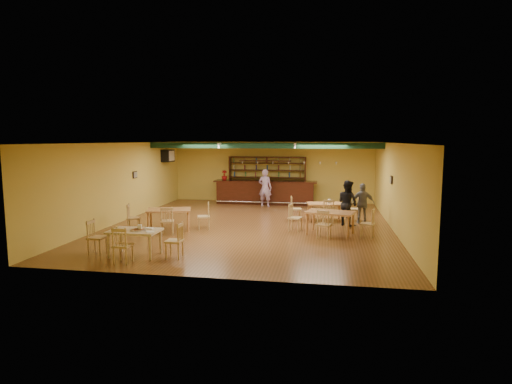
% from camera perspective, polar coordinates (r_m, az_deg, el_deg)
% --- Properties ---
extents(floor, '(12.00, 12.00, 0.00)m').
position_cam_1_polar(floor, '(15.45, -0.67, -4.50)').
color(floor, brown).
rests_on(floor, ground).
extents(ceiling_beam, '(10.00, 0.30, 0.25)m').
position_cam_1_polar(ceiling_beam, '(17.90, 0.93, 6.34)').
color(ceiling_beam, black).
rests_on(ceiling_beam, ceiling).
extents(track_rail_left, '(0.05, 2.50, 0.05)m').
position_cam_1_polar(track_rail_left, '(18.84, -4.24, 6.58)').
color(track_rail_left, white).
rests_on(track_rail_left, ceiling).
extents(track_rail_right, '(0.05, 2.50, 0.05)m').
position_cam_1_polar(track_rail_right, '(18.34, 5.57, 6.55)').
color(track_rail_right, white).
rests_on(track_rail_right, ceiling).
extents(ac_unit, '(0.34, 0.70, 0.48)m').
position_cam_1_polar(ac_unit, '(20.53, -11.87, 4.84)').
color(ac_unit, white).
rests_on(ac_unit, wall_left).
extents(picture_left, '(0.04, 0.34, 0.28)m').
position_cam_1_polar(picture_left, '(17.71, -16.12, 2.27)').
color(picture_left, black).
rests_on(picture_left, wall_left).
extents(picture_right, '(0.04, 0.34, 0.28)m').
position_cam_1_polar(picture_right, '(15.62, 17.92, 1.58)').
color(picture_right, black).
rests_on(picture_right, wall_right).
extents(bar_counter, '(4.98, 0.85, 1.13)m').
position_cam_1_polar(bar_counter, '(20.42, 1.26, -0.05)').
color(bar_counter, black).
rests_on(bar_counter, ground).
extents(back_bar_hutch, '(3.85, 0.40, 2.28)m').
position_cam_1_polar(back_bar_hutch, '(20.97, 1.52, 1.72)').
color(back_bar_hutch, black).
rests_on(back_bar_hutch, ground).
extents(poinsettia, '(0.35, 0.35, 0.48)m').
position_cam_1_polar(poinsettia, '(20.73, -4.32, 2.29)').
color(poinsettia, '#A00E0E').
rests_on(poinsettia, bar_counter).
extents(dining_table_b, '(1.48, 1.02, 0.68)m').
position_cam_1_polar(dining_table_b, '(16.45, 9.36, -2.67)').
color(dining_table_b, '#AD703D').
rests_on(dining_table_b, ground).
extents(dining_table_c, '(1.67, 1.27, 0.74)m').
position_cam_1_polar(dining_table_c, '(14.83, -11.72, -3.69)').
color(dining_table_c, '#AD703D').
rests_on(dining_table_c, ground).
extents(dining_table_d, '(1.71, 1.28, 0.76)m').
position_cam_1_polar(dining_table_d, '(14.13, 10.01, -4.14)').
color(dining_table_d, '#AD703D').
rests_on(dining_table_d, ground).
extents(near_table, '(1.33, 0.86, 0.71)m').
position_cam_1_polar(near_table, '(11.84, -16.10, -6.65)').
color(near_table, tan).
rests_on(near_table, ground).
extents(pizza_tray, '(0.49, 0.49, 0.01)m').
position_cam_1_polar(pizza_tray, '(11.72, -15.74, -4.96)').
color(pizza_tray, silver).
rests_on(pizza_tray, near_table).
extents(parmesan_shaker, '(0.07, 0.07, 0.11)m').
position_cam_1_polar(parmesan_shaker, '(11.81, -18.33, -4.72)').
color(parmesan_shaker, '#EAE5C6').
rests_on(parmesan_shaker, near_table).
extents(napkin_stack, '(0.21, 0.17, 0.03)m').
position_cam_1_polar(napkin_stack, '(11.78, -14.31, -4.81)').
color(napkin_stack, white).
rests_on(napkin_stack, near_table).
extents(pizza_server, '(0.28, 0.30, 0.00)m').
position_cam_1_polar(pizza_server, '(11.70, -15.01, -4.91)').
color(pizza_server, silver).
rests_on(pizza_server, pizza_tray).
extents(side_plate, '(0.22, 0.22, 0.01)m').
position_cam_1_polar(side_plate, '(11.37, -14.21, -5.28)').
color(side_plate, white).
rests_on(side_plate, near_table).
extents(patron_bar, '(0.71, 0.54, 1.76)m').
position_cam_1_polar(patron_bar, '(19.55, 1.24, 0.57)').
color(patron_bar, purple).
rests_on(patron_bar, ground).
extents(patron_right_a, '(1.00, 1.02, 1.66)m').
position_cam_1_polar(patron_right_a, '(15.60, 12.32, -1.47)').
color(patron_right_a, black).
rests_on(patron_right_a, ground).
extents(patron_right_b, '(0.92, 0.46, 1.51)m').
position_cam_1_polar(patron_right_b, '(16.09, 14.28, -1.53)').
color(patron_right_b, gray).
rests_on(patron_right_b, ground).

